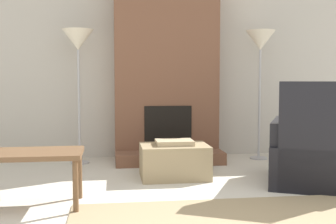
% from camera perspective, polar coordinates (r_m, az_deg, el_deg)
% --- Properties ---
extents(wall_back, '(7.28, 0.06, 2.60)m').
position_cam_1_polar(wall_back, '(5.69, -0.56, 7.14)').
color(wall_back, '#BCB7AD').
rests_on(wall_back, ground_plane).
extents(fireplace, '(1.32, 0.77, 2.60)m').
position_cam_1_polar(fireplace, '(5.44, -0.24, 6.55)').
color(fireplace, brown).
rests_on(fireplace, ground_plane).
extents(ottoman, '(0.70, 0.51, 0.40)m').
position_cam_1_polar(ottoman, '(4.43, 0.87, -6.59)').
color(ottoman, '#998460').
rests_on(ottoman, ground_plane).
extents(armchair, '(1.22, 1.28, 1.01)m').
position_cam_1_polar(armchair, '(4.36, 19.65, -5.51)').
color(armchair, black).
rests_on(armchair, ground_plane).
extents(side_table, '(0.77, 0.50, 0.46)m').
position_cam_1_polar(side_table, '(3.57, -17.74, -6.03)').
color(side_table, brown).
rests_on(side_table, ground_plane).
extents(floor_lamp_left, '(0.38, 0.38, 1.63)m').
position_cam_1_polar(floor_lamp_left, '(5.25, -12.08, 8.87)').
color(floor_lamp_left, '#ADADB2').
rests_on(floor_lamp_left, ground_plane).
extents(floor_lamp_right, '(0.38, 0.38, 1.65)m').
position_cam_1_polar(floor_lamp_right, '(5.57, 12.40, 8.82)').
color(floor_lamp_right, '#ADADB2').
rests_on(floor_lamp_right, ground_plane).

